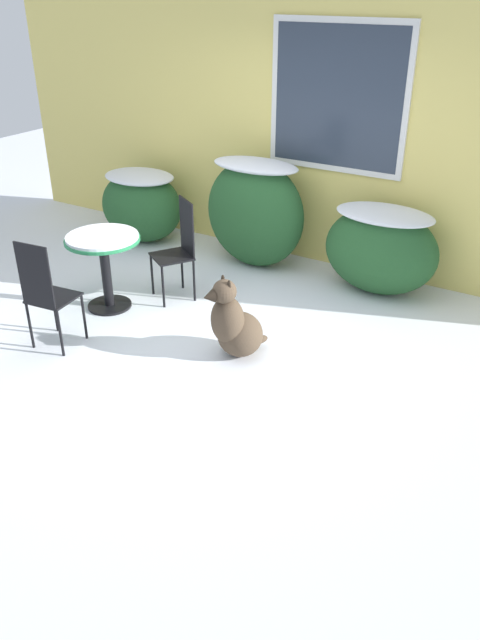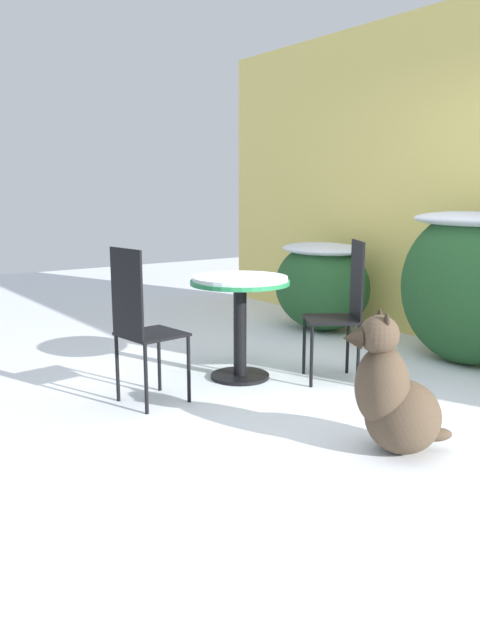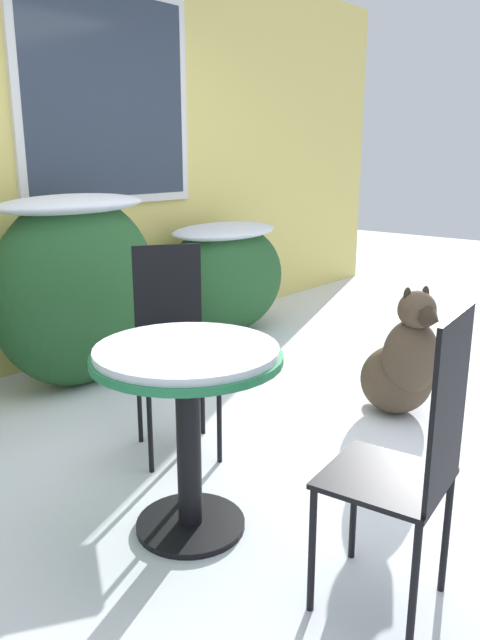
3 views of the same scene
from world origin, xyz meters
name	(u,v)px [view 1 (image 1 of 3)]	position (x,y,z in m)	size (l,w,h in m)	color
ground_plane	(188,333)	(0.00, 0.00, 0.00)	(16.00, 16.00, 0.00)	white
house_wall	(304,126)	(0.03, 2.20, 1.49)	(8.00, 0.10, 2.93)	#E5D16B
shrub_left	(141,204)	(-1.85, 1.64, 0.46)	(1.06, 0.80, 0.86)	#235128
shrub_middle	(255,211)	(-0.28, 1.69, 0.64)	(1.17, 0.62, 1.20)	#235128
shrub_right	(381,248)	(1.17, 1.75, 0.48)	(1.17, 0.73, 0.90)	#235128
patio_table	(104,252)	(-0.98, 0.03, 0.58)	(0.71, 0.71, 0.75)	black
patio_chair_near_table	(179,247)	(-0.52, 0.59, 0.54)	(0.50, 0.50, 1.01)	black
patio_chair_far_side	(46,292)	(-0.87, -0.82, 0.54)	(0.41, 0.41, 1.01)	black
dog	(235,326)	(0.57, -0.11, 0.29)	(0.55, 0.59, 0.76)	#4C3D2D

